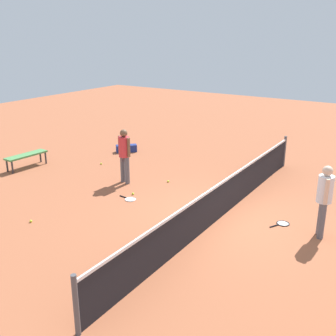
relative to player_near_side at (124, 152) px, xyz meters
The scene contains 14 objects.
ground_plane 3.80m from the player_near_side, 79.69° to the left, with size 40.00×40.00×0.00m, color #9E5638.
court_net 3.70m from the player_near_side, 79.69° to the left, with size 10.09×0.09×1.07m.
player_near_side is the anchor object (origin of this frame).
player_far_side 5.95m from the player_near_side, 86.96° to the left, with size 0.52×0.43×1.70m.
tennis_racket_near_player 1.70m from the player_near_side, 43.72° to the left, with size 0.35×0.60×0.03m.
tennis_racket_far_player 5.14m from the player_near_side, 87.94° to the left, with size 0.60×0.42×0.03m.
tennis_ball_near_player 3.60m from the player_near_side, 125.77° to the left, with size 0.07×0.07×0.07m, color #C6E033.
tennis_ball_by_net 1.44m from the player_near_side, 50.57° to the left, with size 0.07×0.07×0.07m, color #C6E033.
tennis_ball_midcourt 3.60m from the player_near_side, 132.75° to the left, with size 0.07×0.07×0.07m, color #C6E033.
tennis_ball_baseline 1.66m from the player_near_side, 124.13° to the left, with size 0.07×0.07×0.07m, color #C6E033.
tennis_ball_stray_left 3.60m from the player_near_side, ahead, with size 0.07×0.07×0.07m, color #C6E033.
tennis_ball_stray_right 2.32m from the player_near_side, 117.16° to the right, with size 0.07×0.07×0.07m, color #C6E033.
courtside_bench 3.90m from the player_near_side, 79.78° to the right, with size 1.52×0.49×0.48m.
equipment_bag 3.57m from the player_near_side, 142.61° to the right, with size 0.77×0.76×0.28m.
Camera 1 is at (8.53, 3.95, 4.44)m, focal length 43.17 mm.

